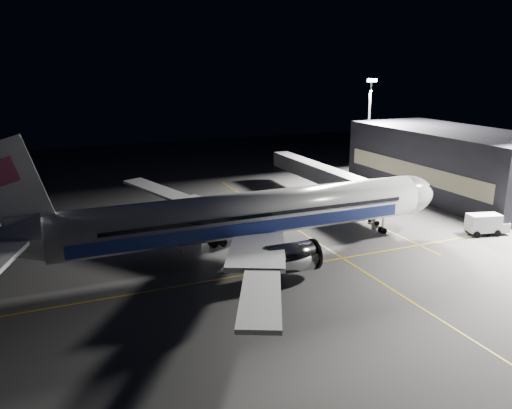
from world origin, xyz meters
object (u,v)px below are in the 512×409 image
object	(u,v)px
baggage_tug	(199,223)
safety_cone_c	(211,235)
floodlight_mast_north	(369,119)
safety_cone_a	(181,250)
service_truck	(487,224)
jet_bridge	(327,176)
airliner	(242,216)
safety_cone_b	(191,227)

from	to	relation	value
baggage_tug	safety_cone_c	bearing A→B (deg)	-93.47
floodlight_mast_north	safety_cone_c	world-z (taller)	floodlight_mast_north
safety_cone_a	service_truck	bearing A→B (deg)	-13.56
floodlight_mast_north	baggage_tug	size ratio (longest dim) A/B	7.53
floodlight_mast_north	jet_bridge	bearing A→B (deg)	-142.26
airliner	floodlight_mast_north	world-z (taller)	floodlight_mast_north
service_truck	baggage_tug	world-z (taller)	service_truck
airliner	baggage_tug	size ratio (longest dim) A/B	22.35
safety_cone_a	floodlight_mast_north	bearing A→B (deg)	30.24
jet_bridge	floodlight_mast_north	bearing A→B (deg)	37.74
jet_bridge	service_truck	size ratio (longest dim) A/B	5.54
floodlight_mast_north	baggage_tug	xyz separation A→B (m)	(-43.08, -19.73, -11.53)
jet_bridge	safety_cone_b	bearing A→B (deg)	-167.80
airliner	safety_cone_c	bearing A→B (deg)	101.60
service_truck	safety_cone_b	xyz separation A→B (m)	(-38.14, 18.46, -1.26)
floodlight_mast_north	safety_cone_a	world-z (taller)	floodlight_mast_north
safety_cone_c	safety_cone_a	bearing A→B (deg)	-142.52
floodlight_mast_north	safety_cone_c	xyz separation A→B (m)	(-42.73, -23.94, -12.08)
jet_bridge	safety_cone_a	bearing A→B (deg)	-154.90
airliner	baggage_tug	distance (m)	13.15
floodlight_mast_north	safety_cone_b	world-z (taller)	floodlight_mast_north
service_truck	safety_cone_c	distance (m)	39.22
safety_cone_a	safety_cone_b	world-z (taller)	safety_cone_b
airliner	service_truck	bearing A→B (deg)	-9.90
service_truck	safety_cone_a	world-z (taller)	service_truck
service_truck	baggage_tug	size ratio (longest dim) A/B	2.26
jet_bridge	baggage_tug	bearing A→B (deg)	-166.99
safety_cone_a	safety_cone_c	size ratio (longest dim) A/B	1.05
jet_bridge	baggage_tug	world-z (taller)	jet_bridge
airliner	safety_cone_a	bearing A→B (deg)	149.99
jet_bridge	safety_cone_b	xyz separation A→B (m)	(-26.31, -5.69, -4.25)
floodlight_mast_north	safety_cone_b	bearing A→B (deg)	-156.12
jet_bridge	safety_cone_a	distance (m)	33.41
jet_bridge	floodlight_mast_north	xyz separation A→B (m)	(18.00, 13.93, 7.79)
floodlight_mast_north	baggage_tug	bearing A→B (deg)	-155.40
service_truck	safety_cone_c	bearing A→B (deg)	172.74
airliner	safety_cone_b	distance (m)	13.66
safety_cone_a	safety_cone_b	bearing A→B (deg)	66.19
service_truck	baggage_tug	distance (m)	41.23
baggage_tug	safety_cone_c	xyz separation A→B (m)	(0.35, -4.22, -0.55)
safety_cone_a	safety_cone_b	size ratio (longest dim) A/B	0.89
safety_cone_c	airliner	bearing A→B (deg)	-78.40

